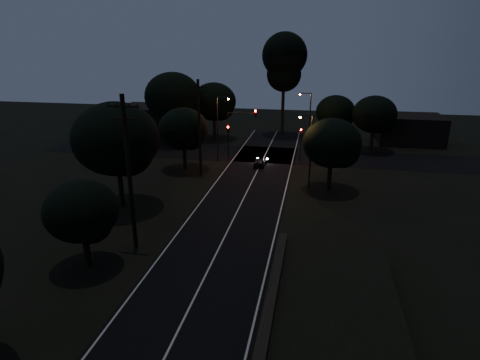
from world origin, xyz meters
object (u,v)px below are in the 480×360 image
(tall_pine, at_px, (284,61))
(streetlight_b, at_px, (308,119))
(car, at_px, (260,162))
(utility_pole_mid, at_px, (129,172))
(signal_right, at_px, (301,139))
(signal_mast, at_px, (241,124))
(streetlight_c, at_px, (309,147))
(signal_left, at_px, (228,135))
(utility_pole_far, at_px, (199,127))
(streetlight_a, at_px, (219,124))

(tall_pine, height_order, streetlight_b, tall_pine)
(tall_pine, xyz_separation_m, car, (-0.96, -18.28, -10.81))
(utility_pole_mid, xyz_separation_m, signal_right, (10.60, 24.99, -2.90))
(signal_right, xyz_separation_m, signal_mast, (-7.51, 0.00, 1.50))
(streetlight_c, height_order, car, streetlight_c)
(tall_pine, bearing_deg, streetlight_c, -79.07)
(signal_mast, bearing_deg, signal_right, -0.03)
(tall_pine, height_order, signal_left, tall_pine)
(signal_left, relative_size, car, 1.34)
(tall_pine, relative_size, streetlight_b, 1.96)
(utility_pole_far, xyz_separation_m, streetlight_a, (0.69, 6.00, -0.85))
(utility_pole_mid, bearing_deg, signal_left, 86.79)
(streetlight_b, distance_m, car, 9.88)
(utility_pole_mid, height_order, signal_left, utility_pole_mid)
(utility_pole_mid, distance_m, tall_pine, 40.99)
(streetlight_a, xyz_separation_m, streetlight_b, (10.61, 6.00, 0.00))
(signal_left, bearing_deg, signal_mast, 0.13)
(streetlight_a, distance_m, streetlight_c, 13.72)
(signal_left, relative_size, streetlight_b, 0.51)
(signal_left, distance_m, car, 6.13)
(tall_pine, distance_m, signal_left, 18.14)
(signal_right, xyz_separation_m, car, (-4.56, -3.27, -2.31))
(tall_pine, relative_size, streetlight_c, 2.10)
(utility_pole_far, bearing_deg, streetlight_a, 83.41)
(tall_pine, distance_m, streetlight_c, 26.40)
(signal_left, xyz_separation_m, streetlight_c, (10.43, -9.99, 1.51))
(streetlight_c, bearing_deg, utility_pole_far, 170.40)
(utility_pole_mid, distance_m, streetlight_a, 23.04)
(utility_pole_mid, height_order, utility_pole_far, utility_pole_mid)
(signal_left, relative_size, signal_right, 1.00)
(signal_right, relative_size, streetlight_a, 0.51)
(streetlight_a, bearing_deg, signal_right, 11.34)
(tall_pine, bearing_deg, car, -93.00)
(signal_left, bearing_deg, utility_pole_mid, -93.21)
(signal_mast, distance_m, streetlight_c, 13.28)
(streetlight_b, bearing_deg, signal_mast, -154.01)
(streetlight_b, bearing_deg, car, -125.87)
(utility_pole_far, distance_m, streetlight_b, 16.51)
(signal_mast, relative_size, streetlight_a, 0.78)
(signal_mast, bearing_deg, car, -47.89)
(signal_mast, height_order, streetlight_c, streetlight_c)
(utility_pole_mid, distance_m, signal_right, 27.30)
(streetlight_c, bearing_deg, signal_left, 136.24)
(car, bearing_deg, signal_left, -32.04)
(signal_mast, bearing_deg, tall_pine, 75.38)
(utility_pole_mid, bearing_deg, streetlight_a, 88.27)
(signal_mast, xyz_separation_m, streetlight_b, (8.22, 4.01, 0.30))
(utility_pole_mid, bearing_deg, utility_pole_far, 90.00)
(streetlight_c, bearing_deg, streetlight_a, 144.31)
(signal_left, relative_size, signal_mast, 0.66)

